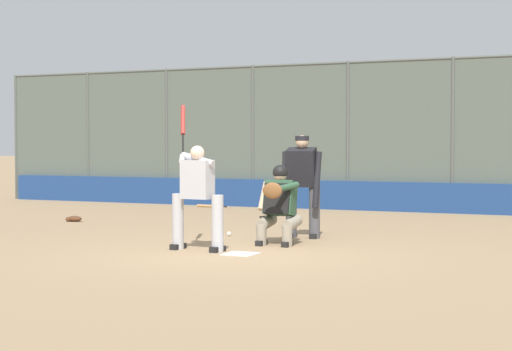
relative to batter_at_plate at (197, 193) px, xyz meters
name	(u,v)px	position (x,y,z in m)	size (l,w,h in m)	color
ground_plane	(241,254)	(-0.75, 0.13, -0.82)	(160.00, 160.00, 0.00)	#9E7F5B
home_plate_marker	(241,254)	(-0.75, 0.13, -0.81)	(0.43, 0.43, 0.01)	white
backstop_fence	(399,132)	(-0.75, -8.23, 0.99)	(21.86, 0.08, 3.44)	#515651
padding_wall	(397,197)	(-0.75, -8.13, -0.48)	(21.35, 0.18, 0.66)	navy
bleachers_beyond	(379,189)	(0.34, -10.38, -0.43)	(15.25, 1.95, 1.16)	slate
batter_at_plate	(197,193)	(0.00, 0.00, 0.00)	(0.96, 0.69, 2.10)	#B7B7BC
catcher_behind_plate	(278,203)	(-0.79, -1.11, -0.19)	(0.64, 0.74, 1.21)	gray
umpire_home	(302,183)	(-0.79, -2.11, 0.08)	(0.67, 0.45, 1.66)	#4C4C51
spare_bat_near_backstop	(273,215)	(1.26, -5.69, -0.78)	(0.16, 0.83, 0.07)	black
spare_bat_by_padding	(208,206)	(3.74, -7.51, -0.78)	(0.81, 0.08, 0.07)	black
fielding_glove_on_dirt	(74,219)	(4.37, -3.04, -0.76)	(0.31, 0.23, 0.11)	#56331E
baseball_loose	(229,234)	(0.43, -1.92, -0.78)	(0.07, 0.07, 0.07)	white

